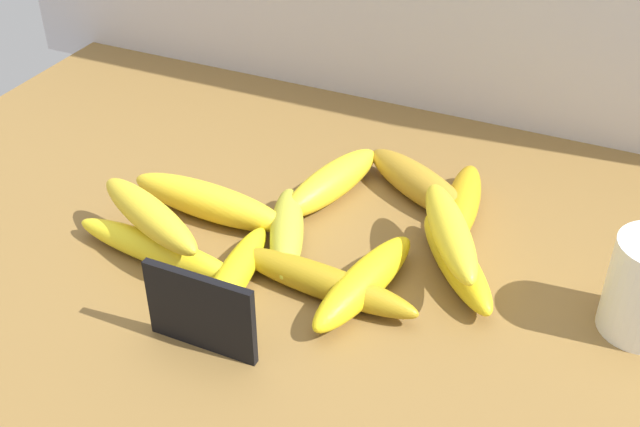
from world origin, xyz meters
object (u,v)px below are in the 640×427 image
Objects in this scene: banana_4 at (287,232)px; banana_10 at (149,215)px; banana_0 at (323,281)px; banana_11 at (450,231)px; banana_5 at (158,250)px; banana_7 at (364,282)px; banana_8 at (419,184)px; banana_9 at (234,277)px; banana_3 at (332,182)px; banana_1 at (456,261)px; banana_2 at (208,201)px; chalkboard_sign at (201,314)px; banana_6 at (463,202)px.

banana_10 reaches higher than banana_4.
banana_11 is (10.24, 8.31, 3.73)cm from banana_0.
banana_0 is 17.94cm from banana_5.
banana_8 is at bearing 92.07° from banana_7.
banana_9 is at bearing -8.05° from banana_10.
banana_1 is at bearing -24.82° from banana_3.
banana_9 is 22.15cm from banana_11.
banana_10 is at bearing -101.86° from banana_2.
banana_2 reaches higher than banana_9.
banana_0 reaches higher than banana_5.
banana_9 is 1.02× the size of banana_11.
banana_0 is 20.57cm from banana_8.
banana_2 is (-17.28, 6.95, 0.39)cm from banana_0.
banana_8 is (9.47, 3.78, 0.02)cm from banana_3.
banana_2 and banana_8 have the same top height.
chalkboard_sign is 20.81cm from banana_2.
banana_4 is at bearing 89.50° from chalkboard_sign.
banana_9 is (-11.66, -23.23, -0.45)cm from banana_8.
banana_1 is 30.95cm from banana_5.
banana_0 is at bearing -98.93° from banana_8.
banana_2 is at bearing -177.17° from banana_11.
banana_7 is 1.03× the size of banana_11.
banana_5 is 3.83cm from banana_10.
banana_2 reaches higher than banana_4.
banana_5 is (-10.75, 8.65, -2.22)cm from chalkboard_sign.
banana_3 is at bearing 83.57° from banana_9.
banana_2 is 10.46cm from banana_4.
banana_1 reaches higher than banana_9.
banana_8 is at bearing 55.10° from banana_4.
banana_3 and banana_8 have the same top height.
banana_5 is at bearing -172.23° from banana_0.
banana_5 is 1.21× the size of banana_8.
banana_4 is at bearing 139.44° from banana_0.
banana_3 is at bearing 58.76° from banana_5.
banana_9 is at bearing 100.03° from chalkboard_sign.
banana_10 is (-22.91, -2.84, 3.18)cm from banana_7.
banana_2 is 1.23× the size of banana_11.
banana_5 is at bearing -132.68° from banana_8.
banana_5 is at bearing 141.19° from chalkboard_sign.
banana_6 is at bearing 51.84° from banana_9.
banana_3 is at bearing -158.25° from banana_8.
banana_1 is (11.20, 8.46, 0.10)cm from banana_0.
banana_7 is (10.15, -15.12, -0.13)cm from banana_3.
banana_6 is at bearing 40.04° from banana_4.
banana_2 reaches higher than banana_1.
chalkboard_sign reaches higher than banana_6.
banana_11 is (18.71, 11.22, 3.81)cm from banana_9.
banana_0 is at bearing -69.23° from banana_3.
banana_0 is at bearing -21.92° from banana_2.
banana_7 is at bearing -132.72° from banana_11.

